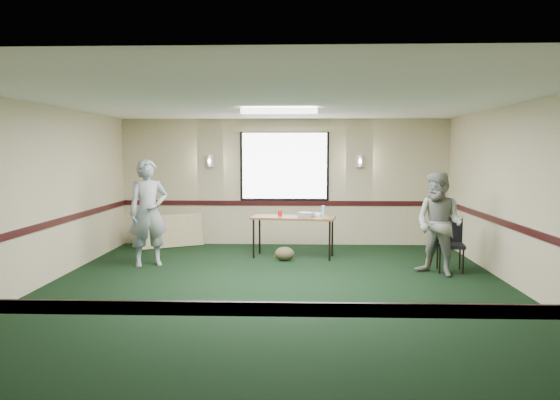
{
  "coord_description": "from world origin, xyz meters",
  "views": [
    {
      "loc": [
        0.32,
        -7.69,
        1.99
      ],
      "look_at": [
        0.0,
        1.3,
        1.2
      ],
      "focal_mm": 35.0,
      "sensor_mm": 36.0,
      "label": 1
    }
  ],
  "objects_px": {
    "projector": "(306,215)",
    "person_left": "(148,213)",
    "person_right": "(439,224)",
    "folding_table": "(293,220)",
    "conference_chair": "(450,239)"
  },
  "relations": [
    {
      "from": "person_left",
      "to": "person_right",
      "type": "bearing_deg",
      "value": -32.81
    },
    {
      "from": "folding_table",
      "to": "person_left",
      "type": "bearing_deg",
      "value": -152.54
    },
    {
      "from": "person_right",
      "to": "folding_table",
      "type": "bearing_deg",
      "value": -169.22
    },
    {
      "from": "conference_chair",
      "to": "folding_table",
      "type": "bearing_deg",
      "value": 166.24
    },
    {
      "from": "projector",
      "to": "person_left",
      "type": "xyz_separation_m",
      "value": [
        -2.77,
        -0.77,
        0.11
      ]
    },
    {
      "from": "projector",
      "to": "folding_table",
      "type": "bearing_deg",
      "value": -175.67
    },
    {
      "from": "folding_table",
      "to": "person_right",
      "type": "xyz_separation_m",
      "value": [
        2.37,
        -1.43,
        0.12
      ]
    },
    {
      "from": "projector",
      "to": "person_left",
      "type": "distance_m",
      "value": 2.88
    },
    {
      "from": "person_right",
      "to": "conference_chair",
      "type": "bearing_deg",
      "value": 95.23
    },
    {
      "from": "conference_chair",
      "to": "person_right",
      "type": "relative_size",
      "value": 0.54
    },
    {
      "from": "folding_table",
      "to": "conference_chair",
      "type": "xyz_separation_m",
      "value": [
        2.65,
        -1.06,
        -0.2
      ]
    },
    {
      "from": "projector",
      "to": "person_left",
      "type": "bearing_deg",
      "value": -143.68
    },
    {
      "from": "conference_chair",
      "to": "person_left",
      "type": "relative_size",
      "value": 0.48
    },
    {
      "from": "person_left",
      "to": "projector",
      "type": "bearing_deg",
      "value": -10.37
    },
    {
      "from": "folding_table",
      "to": "projector",
      "type": "xyz_separation_m",
      "value": [
        0.24,
        -0.07,
        0.1
      ]
    }
  ]
}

